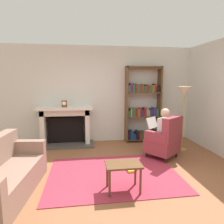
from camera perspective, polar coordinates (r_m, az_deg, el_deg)
ground at (r=3.74m, az=1.18°, el=-19.05°), size 14.00×14.00×0.00m
back_wall at (r=5.85m, az=-2.87°, el=4.87°), size 5.60×0.10×2.70m
side_wall_right at (r=5.54m, az=27.07°, el=3.72°), size 0.10×5.20×2.70m
area_rug at (r=4.00m, az=0.44°, el=-17.00°), size 2.40×1.80×0.01m
fireplace at (r=5.70m, az=-12.81°, el=-3.44°), size 1.49×0.64×1.05m
mantel_clock at (r=5.51m, az=-13.20°, el=2.24°), size 0.14×0.14×0.17m
bookshelf at (r=5.89m, az=8.61°, el=1.40°), size 1.01×0.32×2.14m
armchair_reading at (r=4.78m, az=14.57°, el=-7.55°), size 0.89×0.88×0.97m
seated_reader at (r=4.79m, az=13.43°, el=-5.05°), size 0.57×0.59×1.14m
sofa_floral at (r=3.63m, az=-28.24°, el=-15.43°), size 0.91×1.77×0.85m
side_table at (r=3.32m, az=3.19°, el=-15.34°), size 0.56×0.39×0.46m
scattered_books at (r=4.14m, az=5.37°, el=-15.75°), size 0.21×0.25×0.04m
floor_lamp at (r=5.30m, az=19.57°, el=4.06°), size 0.32×0.32×1.61m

